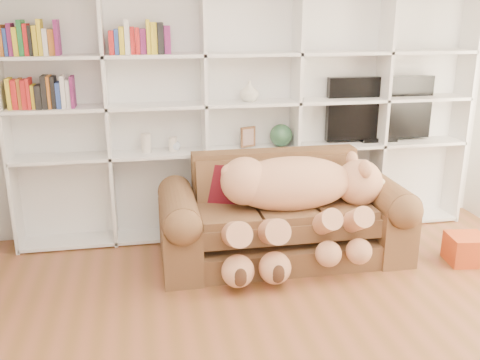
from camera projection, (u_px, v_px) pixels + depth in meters
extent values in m
cube|color=silver|center=(247.00, 95.00, 5.20)|extent=(5.00, 0.02, 2.70)
cube|color=white|center=(247.00, 110.00, 5.21)|extent=(4.40, 0.03, 2.40)
cube|color=white|center=(5.00, 122.00, 4.68)|extent=(0.03, 0.35, 2.40)
cube|color=white|center=(108.00, 118.00, 4.83)|extent=(0.03, 0.35, 2.40)
cube|color=white|center=(205.00, 115.00, 4.98)|extent=(0.03, 0.35, 2.40)
cube|color=white|center=(295.00, 112.00, 5.14)|extent=(0.03, 0.35, 2.40)
cube|color=white|center=(381.00, 109.00, 5.29)|extent=(0.03, 0.35, 2.40)
cube|color=white|center=(461.00, 106.00, 5.45)|extent=(0.03, 0.35, 2.40)
cube|color=white|center=(250.00, 228.00, 5.41)|extent=(4.40, 0.35, 0.03)
cube|color=white|center=(250.00, 149.00, 5.17)|extent=(4.40, 0.35, 0.03)
cube|color=white|center=(251.00, 103.00, 5.03)|extent=(4.40, 0.35, 0.03)
cube|color=white|center=(251.00, 54.00, 4.90)|extent=(4.40, 0.35, 0.03)
cube|color=brown|center=(283.00, 246.00, 4.80)|extent=(2.06, 0.83, 0.22)
cube|color=brown|center=(284.00, 213.00, 4.69)|extent=(1.53, 0.69, 0.29)
cube|color=brown|center=(274.00, 178.00, 4.99)|extent=(1.53, 0.20, 0.54)
cube|color=brown|center=(180.00, 237.00, 4.59)|extent=(0.31, 0.93, 0.54)
cube|color=brown|center=(380.00, 222.00, 4.92)|extent=(0.31, 0.93, 0.54)
cylinder|color=brown|center=(179.00, 208.00, 4.51)|extent=(0.31, 0.88, 0.31)
cylinder|color=brown|center=(383.00, 195.00, 4.83)|extent=(0.31, 0.88, 0.31)
ellipsoid|color=#E2A071|center=(292.00, 184.00, 4.58)|extent=(1.08, 0.52, 0.47)
sphere|color=#E2A071|center=(245.00, 181.00, 4.50)|extent=(0.41, 0.41, 0.41)
sphere|color=#E2A071|center=(359.00, 183.00, 4.70)|extent=(0.41, 0.41, 0.41)
sphere|color=beige|center=(375.00, 188.00, 4.74)|extent=(0.21, 0.21, 0.21)
sphere|color=#412617|center=(384.00, 188.00, 4.76)|extent=(0.07, 0.07, 0.07)
ellipsoid|color=#E2A071|center=(365.00, 169.00, 4.51)|extent=(0.10, 0.16, 0.16)
ellipsoid|color=#E2A071|center=(352.00, 160.00, 4.78)|extent=(0.10, 0.16, 0.16)
sphere|color=#E2A071|center=(229.00, 172.00, 4.45)|extent=(0.14, 0.14, 0.14)
cylinder|color=#E2A071|center=(323.00, 223.00, 4.39)|extent=(0.18, 0.50, 0.36)
cylinder|color=#E2A071|center=(353.00, 221.00, 4.43)|extent=(0.18, 0.50, 0.36)
cylinder|color=#E2A071|center=(234.00, 234.00, 4.27)|extent=(0.21, 0.58, 0.42)
cylinder|color=#E2A071|center=(270.00, 232.00, 4.32)|extent=(0.21, 0.58, 0.42)
sphere|color=#E2A071|center=(329.00, 254.00, 4.30)|extent=(0.21, 0.21, 0.21)
sphere|color=#E2A071|center=(359.00, 252.00, 4.35)|extent=(0.21, 0.21, 0.21)
sphere|color=#E2A071|center=(238.00, 271.00, 4.19)|extent=(0.26, 0.26, 0.26)
sphere|color=#E2A071|center=(275.00, 267.00, 4.24)|extent=(0.26, 0.26, 0.26)
cube|color=#580F0F|center=(226.00, 186.00, 4.73)|extent=(0.42, 0.32, 0.39)
cube|color=#C4451A|center=(466.00, 249.00, 4.70)|extent=(0.35, 0.33, 0.25)
cube|color=black|center=(379.00, 108.00, 5.34)|extent=(1.10, 0.08, 0.63)
cube|color=black|center=(377.00, 139.00, 5.44)|extent=(0.37, 0.18, 0.04)
cube|color=brown|center=(248.00, 137.00, 5.13)|extent=(0.16, 0.08, 0.20)
sphere|color=#305D3C|center=(281.00, 135.00, 5.18)|extent=(0.22, 0.22, 0.22)
cylinder|color=beige|center=(146.00, 143.00, 4.96)|extent=(0.12, 0.12, 0.18)
cylinder|color=beige|center=(173.00, 144.00, 5.01)|extent=(0.10, 0.10, 0.14)
sphere|color=silver|center=(176.00, 146.00, 5.02)|extent=(0.10, 0.10, 0.10)
imported|color=beige|center=(249.00, 91.00, 5.00)|extent=(0.23, 0.23, 0.19)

